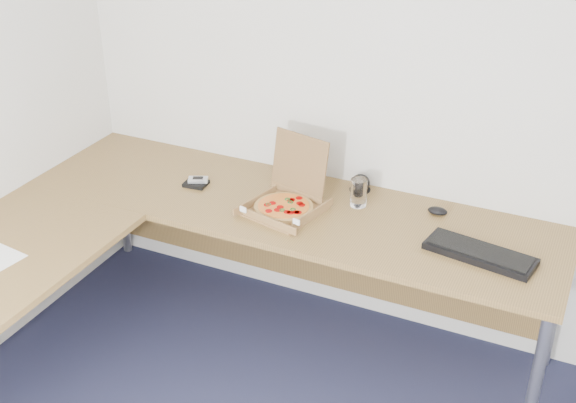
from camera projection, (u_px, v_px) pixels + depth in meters
The scene contains 9 objects.
room_shell at pixel (235, 307), 1.87m from camera, with size 3.50×3.50×2.50m, color silver, non-canonical shape.
desk at pixel (179, 239), 3.22m from camera, with size 2.50×2.20×0.73m.
pizza_box at pixel (285, 203), 3.37m from camera, with size 0.30×0.35×0.30m.
drinking_glass at pixel (359, 192), 3.39m from camera, with size 0.08×0.08×0.13m, color silver.
keyboard at pixel (480, 254), 3.03m from camera, with size 0.44×0.16×0.03m, color black.
mouse at pixel (438, 211), 3.34m from camera, with size 0.09×0.06×0.03m, color black.
wallet at pixel (196, 184), 3.59m from camera, with size 0.11×0.09×0.02m, color black.
phone at pixel (198, 180), 3.59m from camera, with size 0.09×0.05×0.02m, color #B2B5BA.
dome_speaker at pixel (360, 182), 3.53m from camera, with size 0.10×0.10×0.09m, color black.
Camera 1 is at (0.76, -1.32, 2.38)m, focal length 46.60 mm.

